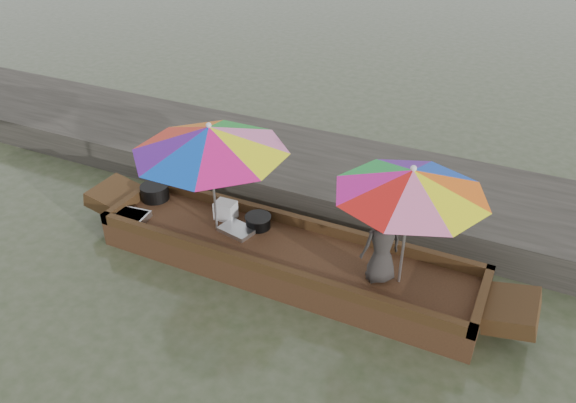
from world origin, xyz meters
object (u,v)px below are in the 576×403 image
at_px(cooking_pot, 155,192).
at_px(umbrella_stern, 406,227).
at_px(supply_bag, 226,210).
at_px(tray_scallop, 237,230).
at_px(charcoal_grill, 258,222).
at_px(umbrella_bow, 213,179).
at_px(boat_hull, 285,259).
at_px(vendor, 382,245).
at_px(tray_crayfish, 132,216).

height_order(cooking_pot, umbrella_stern, umbrella_stern).
bearing_deg(supply_bag, tray_scallop, -35.12).
bearing_deg(charcoal_grill, tray_scallop, -131.74).
bearing_deg(tray_scallop, umbrella_bow, -169.50).
height_order(boat_hull, charcoal_grill, charcoal_grill).
bearing_deg(vendor, tray_scallop, -45.73).
distance_m(tray_crayfish, umbrella_bow, 1.43).
height_order(supply_bag, vendor, vendor).
relative_size(tray_scallop, umbrella_stern, 0.27).
height_order(tray_crayfish, tray_scallop, tray_crayfish).
bearing_deg(tray_scallop, boat_hull, -4.14).
bearing_deg(supply_bag, umbrella_stern, -6.01).
bearing_deg(tray_scallop, tray_crayfish, -165.75).
relative_size(charcoal_grill, supply_bag, 1.21).
xyz_separation_m(charcoal_grill, umbrella_bow, (-0.49, -0.28, 0.70)).
relative_size(boat_hull, vendor, 5.09).
height_order(cooking_pot, tray_scallop, cooking_pot).
bearing_deg(vendor, umbrella_bow, -44.01).
xyz_separation_m(charcoal_grill, supply_bag, (-0.51, -0.01, 0.05)).
xyz_separation_m(charcoal_grill, vendor, (1.82, -0.34, 0.42)).
relative_size(vendor, umbrella_stern, 0.58).
bearing_deg(cooking_pot, umbrella_stern, -4.09).
height_order(charcoal_grill, umbrella_bow, umbrella_bow).
xyz_separation_m(boat_hull, charcoal_grill, (-0.54, 0.28, 0.25)).
bearing_deg(tray_scallop, charcoal_grill, 48.26).
xyz_separation_m(umbrella_bow, umbrella_stern, (2.55, 0.00, 0.00)).
bearing_deg(tray_scallop, cooking_pot, 171.91).
distance_m(tray_crayfish, umbrella_stern, 3.82).
bearing_deg(umbrella_stern, tray_crayfish, -175.08).
distance_m(tray_scallop, charcoal_grill, 0.31).
xyz_separation_m(vendor, umbrella_bow, (-2.31, 0.06, 0.28)).
bearing_deg(cooking_pot, tray_crayfish, -85.18).
bearing_deg(cooking_pot, tray_scallop, -8.09).
distance_m(cooking_pot, supply_bag, 1.22).
bearing_deg(boat_hull, umbrella_bow, 180.00).
bearing_deg(supply_bag, umbrella_bow, -86.07).
bearing_deg(vendor, supply_bag, -50.58).
bearing_deg(vendor, cooking_pot, -47.87).
distance_m(charcoal_grill, umbrella_bow, 0.90).
bearing_deg(charcoal_grill, boat_hull, -27.32).
xyz_separation_m(tray_scallop, umbrella_bow, (-0.29, -0.05, 0.74)).
xyz_separation_m(supply_bag, vendor, (2.33, -0.33, 0.36)).
distance_m(charcoal_grill, supply_bag, 0.51).
bearing_deg(supply_bag, boat_hull, -14.45).
bearing_deg(umbrella_bow, umbrella_stern, 0.00).
bearing_deg(umbrella_stern, cooking_pot, 175.91).
xyz_separation_m(tray_crayfish, tray_scallop, (1.48, 0.38, -0.01)).
distance_m(tray_scallop, vendor, 2.08).
height_order(boat_hull, umbrella_stern, umbrella_stern).
relative_size(tray_scallop, umbrella_bow, 0.23).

